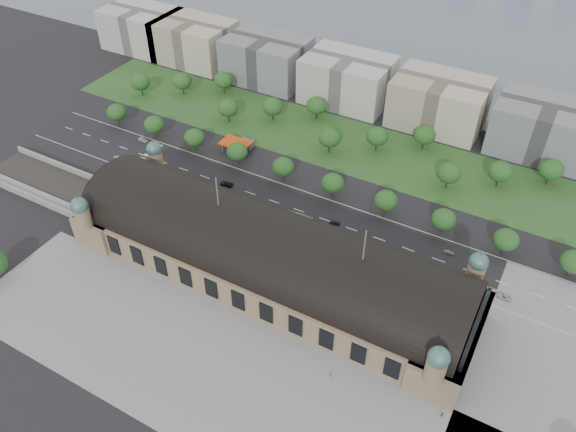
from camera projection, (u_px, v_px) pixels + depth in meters
The scene contains 55 objects.
ground at pixel (269, 275), 206.20m from camera, with size 900.00×900.00×0.00m, color black.
station at pixel (268, 255), 199.50m from camera, with size 150.00×48.40×44.30m.
track_cutting at pixel (50, 188), 244.88m from camera, with size 70.00×24.00×3.10m.
plaza_south at pixel (225, 378), 173.35m from camera, with size 190.00×48.00×0.12m, color gray.
plaza_east at pixel (564, 398), 168.18m from camera, with size 56.00×100.00×0.12m, color gray.
road_slab at pixel (274, 202), 238.75m from camera, with size 260.00×26.00×0.10m, color black.
grass_belt at pixel (340, 143), 273.35m from camera, with size 300.00×45.00×0.10m, color #2A5221.
petrol_station at pixel (241, 143), 267.43m from camera, with size 14.00×13.00×5.05m.
lake at pixel (480, 11), 403.63m from camera, with size 700.00×320.00×0.08m, color slate.
office_0 at pixel (143, 29), 349.24m from camera, with size 45.00×32.00×24.00m, color #BAB7B1.
office_1 at pixel (195, 42), 334.48m from camera, with size 45.00×32.00×24.00m, color #C3B699.
office_2 at pixel (267, 59), 316.02m from camera, with size 45.00×32.00×24.00m, color gray.
office_3 at pixel (347, 80), 297.57m from camera, with size 45.00×32.00×24.00m, color #BAB7B1.
office_4 at pixel (439, 102), 279.11m from camera, with size 45.00×32.00×24.00m, color #C3B699.
office_5 at pixel (544, 128), 260.65m from camera, with size 45.00×32.00×24.00m, color gray.
tree_row_0 at pixel (116, 112), 280.77m from camera, with size 9.60×9.60×11.52m.
tree_row_1 at pixel (154, 125), 271.91m from camera, with size 9.60×9.60×11.52m.
tree_row_2 at pixel (194, 138), 263.05m from camera, with size 9.60×9.60×11.52m.
tree_row_3 at pixel (237, 152), 254.19m from camera, with size 9.60×9.60×11.52m.
tree_row_4 at pixel (283, 167), 245.33m from camera, with size 9.60×9.60×11.52m.
tree_row_5 at pixel (333, 183), 236.47m from camera, with size 9.60×9.60×11.52m.
tree_row_6 at pixel (386, 200), 227.61m from camera, with size 9.60×9.60×11.52m.
tree_row_7 at pixel (444, 219), 218.75m from camera, with size 9.60×9.60×11.52m.
tree_row_8 at pixel (506, 240), 209.89m from camera, with size 9.60×9.60×11.52m.
tree_row_9 at pixel (574, 262), 201.03m from camera, with size 9.60×9.60×11.52m.
tree_belt_0 at pixel (140, 82), 303.93m from camera, with size 10.40×10.40×12.48m.
tree_belt_1 at pixel (182, 81), 304.87m from camera, with size 10.40×10.40×12.48m.
tree_belt_2 at pixel (223, 80), 305.80m from camera, with size 10.40×10.40×12.48m.
tree_belt_3 at pixel (228, 108), 282.89m from camera, with size 10.40×10.40×12.48m.
tree_belt_4 at pixel (272, 107), 283.83m from camera, with size 10.40×10.40×12.48m.
tree_belt_5 at pixel (317, 105), 284.76m from camera, with size 10.40×10.40×12.48m.
tree_belt_6 at pixel (330, 138), 261.85m from camera, with size 10.40×10.40×12.48m.
tree_belt_7 at pixel (377, 136), 262.79m from camera, with size 10.40×10.40×12.48m.
tree_belt_8 at pixel (425, 135), 263.72m from camera, with size 10.40×10.40×12.48m.
tree_belt_9 at pixel (449, 173), 240.81m from camera, with size 10.40×10.40×12.48m.
tree_belt_10 at pixel (500, 171), 241.74m from camera, with size 10.40×10.40×12.48m.
tree_belt_11 at pixel (551, 170), 242.68m from camera, with size 10.40×10.40×12.48m.
traffic_car_0 at pixel (117, 157), 262.75m from camera, with size 1.54×3.82×1.30m, color silver.
traffic_car_1 at pixel (143, 140), 273.68m from camera, with size 1.75×5.02×1.66m, color gray.
traffic_car_2 at pixel (227, 184), 246.85m from camera, with size 2.72×5.91×1.64m, color black.
traffic_car_4 at pixel (335, 222), 227.49m from camera, with size 1.71×4.26×1.45m, color #1F1A48.
traffic_car_5 at pixel (449, 253), 214.38m from camera, with size 1.35×3.86×1.27m, color slate.
traffic_car_6 at pixel (504, 296), 197.49m from camera, with size 2.45×5.32×1.48m, color silver.
parked_car_0 at pixel (138, 180), 249.19m from camera, with size 1.46×4.19×1.38m, color black.
parked_car_1 at pixel (147, 182), 248.36m from camera, with size 2.11×4.57×1.27m, color maroon.
parked_car_2 at pixel (198, 198), 239.32m from camera, with size 1.96×4.83×1.40m, color #181A44.
parked_car_3 at pixel (191, 193), 242.14m from camera, with size 1.91×4.75×1.62m, color slate.
parked_car_4 at pixel (213, 208), 234.22m from camera, with size 1.50×4.29×1.41m, color white.
parked_car_5 at pixel (216, 207), 235.02m from camera, with size 2.19×4.75×1.32m, color #9B9FA3.
parked_car_6 at pixel (237, 217), 229.77m from camera, with size 2.14×5.26×1.53m, color black.
bus_west at pixel (254, 205), 234.53m from camera, with size 2.54×10.85×3.02m, color red.
bus_mid at pixel (299, 218), 228.12m from camera, with size 2.85×12.16×3.39m, color beige.
bus_east at pixel (330, 239), 218.81m from camera, with size 2.53×10.81×3.01m, color beige.
pedestrian_0 at pixel (330, 377), 172.57m from camera, with size 0.87×0.50×1.78m, color gray.
pedestrian_2 at pixel (442, 415), 162.86m from camera, with size 0.93×0.54×1.92m, color gray.
Camera 1 is at (75.26, -120.78, 150.96)m, focal length 35.00 mm.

